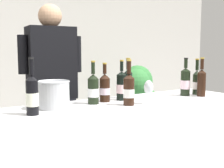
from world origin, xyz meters
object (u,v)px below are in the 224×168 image
(wine_bottle_4, at_px, (105,88))
(wine_bottle_5, at_px, (122,86))
(wine_bottle_9, at_px, (129,89))
(potted_shrub, at_px, (138,95))
(wine_bottle_1, at_px, (201,82))
(wine_bottle_3, at_px, (128,82))
(wine_bottle_8, at_px, (185,82))
(wine_glass, at_px, (149,88))
(wine_bottle_0, at_px, (197,82))
(wine_bottle_6, at_px, (93,89))
(wine_bottle_7, at_px, (32,95))
(person_server, at_px, (52,108))
(ice_bucket, at_px, (54,94))

(wine_bottle_4, bearing_deg, wine_bottle_5, -5.10)
(wine_bottle_9, bearing_deg, potted_shrub, 49.71)
(wine_bottle_1, bearing_deg, wine_bottle_5, 162.54)
(wine_bottle_3, bearing_deg, wine_bottle_8, -17.67)
(wine_bottle_5, height_order, wine_glass, wine_bottle_5)
(wine_glass, bearing_deg, wine_bottle_3, 85.55)
(wine_bottle_0, height_order, wine_bottle_6, wine_bottle_0)
(wine_bottle_9, distance_m, potted_shrub, 2.00)
(wine_bottle_4, height_order, wine_bottle_6, wine_bottle_6)
(wine_bottle_9, bearing_deg, wine_bottle_7, 174.31)
(person_server, bearing_deg, wine_bottle_4, -59.63)
(wine_bottle_5, distance_m, wine_bottle_8, 0.62)
(wine_bottle_6, distance_m, wine_bottle_9, 0.27)
(wine_bottle_9, distance_m, wine_glass, 0.16)
(person_server, bearing_deg, wine_bottle_1, -31.45)
(person_server, bearing_deg, wine_bottle_9, -63.53)
(wine_bottle_3, relative_size, wine_bottle_5, 1.04)
(wine_bottle_1, relative_size, ice_bucket, 1.52)
(potted_shrub, bearing_deg, wine_bottle_0, -107.67)
(wine_bottle_6, distance_m, wine_bottle_7, 0.51)
(wine_bottle_9, bearing_deg, person_server, 116.47)
(wine_bottle_7, bearing_deg, wine_bottle_5, 10.16)
(wine_bottle_1, relative_size, wine_bottle_3, 1.00)
(wine_bottle_8, distance_m, ice_bucket, 1.19)
(wine_bottle_7, xyz_separation_m, wine_bottle_9, (0.69, -0.07, -0.01))
(wine_bottle_1, xyz_separation_m, potted_shrub, (0.50, 1.51, -0.36))
(wine_bottle_0, height_order, wine_bottle_3, wine_bottle_3)
(wine_bottle_3, height_order, ice_bucket, wine_bottle_3)
(wine_bottle_6, bearing_deg, wine_glass, -32.50)
(wine_bottle_4, relative_size, person_server, 0.18)
(wine_bottle_3, height_order, wine_bottle_7, wine_bottle_7)
(wine_bottle_3, distance_m, wine_bottle_7, 0.89)
(wine_bottle_5, bearing_deg, wine_bottle_7, -169.84)
(wine_bottle_8, height_order, person_server, person_server)
(wine_bottle_9, distance_m, person_server, 0.77)
(wine_bottle_3, xyz_separation_m, wine_bottle_9, (-0.18, -0.25, -0.02))
(ice_bucket, xyz_separation_m, potted_shrub, (1.78, 1.32, -0.33))
(wine_bottle_1, bearing_deg, ice_bucket, 171.29)
(wine_bottle_4, bearing_deg, ice_bucket, -175.25)
(wine_bottle_9, bearing_deg, wine_bottle_5, 68.83)
(wine_bottle_3, distance_m, wine_glass, 0.29)
(wine_glass, bearing_deg, wine_bottle_9, 167.53)
(wine_bottle_5, height_order, wine_bottle_6, same)
(wine_bottle_7, bearing_deg, wine_bottle_4, 13.74)
(wine_bottle_7, xyz_separation_m, potted_shrub, (1.96, 1.43, -0.36))
(wine_bottle_4, bearing_deg, wine_glass, -48.25)
(wine_bottle_5, bearing_deg, wine_glass, -72.33)
(wine_bottle_0, relative_size, wine_bottle_3, 0.97)
(wine_bottle_0, relative_size, potted_shrub, 0.29)
(wine_bottle_6, xyz_separation_m, person_server, (-0.14, 0.48, -0.21))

